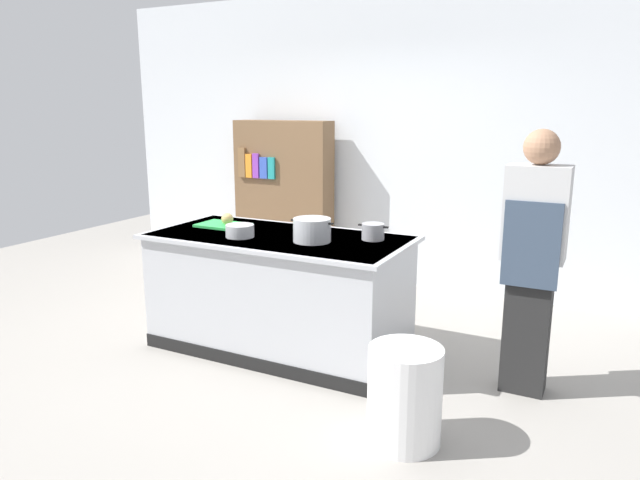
{
  "coord_description": "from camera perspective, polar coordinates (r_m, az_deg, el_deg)",
  "views": [
    {
      "loc": [
        2.25,
        -3.71,
        1.86
      ],
      "look_at": [
        0.25,
        0.2,
        0.85
      ],
      "focal_mm": 33.0,
      "sensor_mm": 36.0,
      "label": 1
    }
  ],
  "objects": [
    {
      "name": "ground_plane",
      "position": [
        4.72,
        -3.87,
        -10.29
      ],
      "size": [
        10.0,
        10.0,
        0.0
      ],
      "primitive_type": "plane",
      "color": "#9E9991"
    },
    {
      "name": "back_wall",
      "position": [
        6.24,
        5.99,
        9.58
      ],
      "size": [
        6.4,
        0.12,
        3.0
      ],
      "primitive_type": "cube",
      "color": "silver",
      "rests_on": "ground_plane"
    },
    {
      "name": "counter_island",
      "position": [
        4.55,
        -3.97,
        -4.91
      ],
      "size": [
        1.98,
        0.98,
        0.9
      ],
      "color": "#B7BABF",
      "rests_on": "ground_plane"
    },
    {
      "name": "cutting_board",
      "position": [
        4.83,
        -9.37,
        1.43
      ],
      "size": [
        0.4,
        0.28,
        0.02
      ],
      "primitive_type": "cube",
      "color": "green",
      "rests_on": "counter_island"
    },
    {
      "name": "onion",
      "position": [
        4.77,
        -8.98,
        2.03
      ],
      "size": [
        0.1,
        0.1,
        0.1
      ],
      "primitive_type": "sphere",
      "color": "tan",
      "rests_on": "cutting_board"
    },
    {
      "name": "stock_pot",
      "position": [
        4.21,
        -0.78,
        0.98
      ],
      "size": [
        0.34,
        0.27,
        0.17
      ],
      "color": "#B7BABF",
      "rests_on": "counter_island"
    },
    {
      "name": "sauce_pan",
      "position": [
        4.3,
        5.16,
        0.82
      ],
      "size": [
        0.23,
        0.16,
        0.12
      ],
      "color": "#99999E",
      "rests_on": "counter_island"
    },
    {
      "name": "mixing_bowl",
      "position": [
        4.41,
        -7.78,
        0.89
      ],
      "size": [
        0.21,
        0.21,
        0.09
      ],
      "primitive_type": "cylinder",
      "color": "#B7BABF",
      "rests_on": "counter_island"
    },
    {
      "name": "trash_bin",
      "position": [
        3.41,
        8.21,
        -14.69
      ],
      "size": [
        0.42,
        0.42,
        0.56
      ],
      "primitive_type": "cylinder",
      "color": "white",
      "rests_on": "ground_plane"
    },
    {
      "name": "person_chef",
      "position": [
        3.97,
        19.91,
        -1.6
      ],
      "size": [
        0.38,
        0.25,
        1.72
      ],
      "rotation": [
        0.0,
        0.0,
        1.77
      ],
      "color": "black",
      "rests_on": "ground_plane"
    },
    {
      "name": "bookshelf",
      "position": [
        6.48,
        -3.55,
        3.98
      ],
      "size": [
        1.1,
        0.31,
        1.7
      ],
      "color": "brown",
      "rests_on": "ground_plane"
    }
  ]
}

